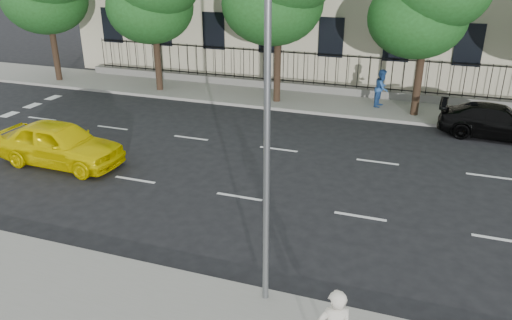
{
  "coord_description": "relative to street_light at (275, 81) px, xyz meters",
  "views": [
    {
      "loc": [
        5.41,
        -11.28,
        7.66
      ],
      "look_at": [
        0.41,
        3.0,
        1.19
      ],
      "focal_mm": 35.0,
      "sensor_mm": 36.0,
      "label": 1
    }
  ],
  "objects": [
    {
      "name": "pedestrian_far",
      "position": [
        0.79,
        15.79,
        -4.05
      ],
      "size": [
        0.88,
        1.04,
        1.9
      ],
      "primitive_type": "imported",
      "rotation": [
        0.0,
        0.0,
        1.39
      ],
      "color": "#264E8E",
      "rests_on": "far_sidewalk"
    },
    {
      "name": "far_sidewalk",
      "position": [
        -2.5,
        15.77,
        -5.07
      ],
      "size": [
        60.0,
        4.0,
        0.15
      ],
      "primitive_type": "cube",
      "color": "gray",
      "rests_on": "ground"
    },
    {
      "name": "street_light",
      "position": [
        0.0,
        0.0,
        0.0
      ],
      "size": [
        0.25,
        3.32,
        8.05
      ],
      "color": "slate",
      "rests_on": "near_sidewalk"
    },
    {
      "name": "ground",
      "position": [
        -2.5,
        1.77,
        -5.15
      ],
      "size": [
        120.0,
        120.0,
        0.0
      ],
      "primitive_type": "plane",
      "color": "black",
      "rests_on": "ground"
    },
    {
      "name": "black_sedan",
      "position": [
        6.02,
        13.27,
        -4.44
      ],
      "size": [
        5.0,
        2.25,
        1.42
      ],
      "primitive_type": "imported",
      "rotation": [
        0.0,
        0.0,
        1.52
      ],
      "color": "black",
      "rests_on": "ground"
    },
    {
      "name": "lane_markings",
      "position": [
        -2.5,
        6.52,
        -5.14
      ],
      "size": [
        49.6,
        4.62,
        0.01
      ],
      "primitive_type": null,
      "color": "silver",
      "rests_on": "ground"
    },
    {
      "name": "iron_fence",
      "position": [
        -2.5,
        17.47,
        -4.5
      ],
      "size": [
        30.0,
        0.5,
        2.2
      ],
      "color": "slate",
      "rests_on": "far_sidewalk"
    },
    {
      "name": "yellow_taxi",
      "position": [
        -9.87,
        4.59,
        -4.31
      ],
      "size": [
        4.98,
        2.11,
        1.68
      ],
      "primitive_type": "imported",
      "rotation": [
        0.0,
        0.0,
        1.55
      ],
      "color": "#ECD500",
      "rests_on": "ground"
    }
  ]
}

